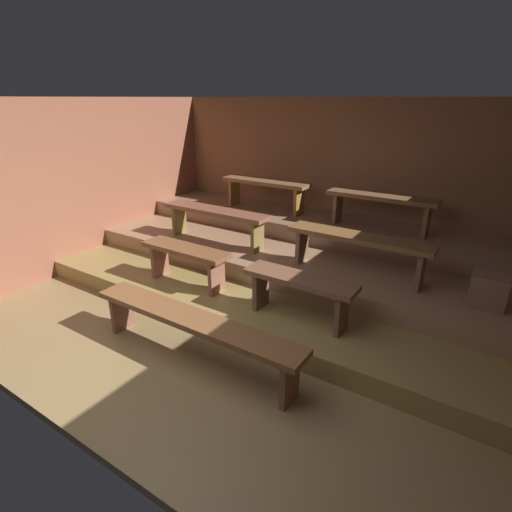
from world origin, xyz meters
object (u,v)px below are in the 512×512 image
object	(u,v)px
bench_upper_left	(265,187)
bench_lower_right	(299,287)
bench_floor_center	(193,324)
wooden_crate_middle	(489,289)
bench_lower_left	(186,256)
bench_upper_right	(381,202)
bench_middle_right	(358,243)
bench_middle_left	(215,216)

from	to	relation	value
bench_upper_left	bench_lower_right	bearing A→B (deg)	-50.43
bench_floor_center	wooden_crate_middle	size ratio (longest dim) A/B	7.08
bench_lower_left	bench_upper_left	distance (m)	2.04
bench_floor_center	bench_lower_right	bearing A→B (deg)	54.21
bench_upper_right	bench_lower_right	bearing A→B (deg)	-94.32
bench_floor_center	wooden_crate_middle	world-z (taller)	wooden_crate_middle
bench_lower_left	bench_middle_right	world-z (taller)	bench_middle_right
bench_middle_right	bench_middle_left	bearing A→B (deg)	180.00
bench_upper_right	bench_upper_left	bearing A→B (deg)	180.00
bench_lower_right	wooden_crate_middle	distance (m)	1.80
bench_lower_right	bench_upper_left	xyz separation A→B (m)	(-1.64, 1.98, 0.45)
bench_floor_center	wooden_crate_middle	distance (m)	2.82
wooden_crate_middle	bench_upper_right	bearing A→B (deg)	142.44
bench_upper_left	bench_floor_center	bearing A→B (deg)	-70.43
bench_middle_left	wooden_crate_middle	xyz separation A→B (m)	(3.30, 0.02, -0.22)
bench_floor_center	bench_upper_right	distance (m)	3.02
bench_lower_left	bench_middle_left	xyz separation A→B (m)	(-0.25, 0.88, 0.24)
bench_upper_left	bench_upper_right	distance (m)	1.79
bench_floor_center	bench_lower_right	size ratio (longest dim) A/B	1.98
bench_upper_left	wooden_crate_middle	xyz separation A→B (m)	(3.20, -1.08, -0.43)
bench_lower_right	wooden_crate_middle	size ratio (longest dim) A/B	3.59
bench_middle_left	bench_floor_center	bearing A→B (deg)	-57.45
bench_lower_right	bench_middle_left	bearing A→B (deg)	153.14
bench_middle_right	wooden_crate_middle	distance (m)	1.32
bench_middle_left	bench_upper_left	size ratio (longest dim) A/B	1.13
bench_middle_right	bench_upper_left	xyz separation A→B (m)	(-1.89, 1.10, 0.21)
bench_lower_left	wooden_crate_middle	distance (m)	3.18
bench_middle_left	bench_lower_left	bearing A→B (deg)	-73.97
bench_lower_left	wooden_crate_middle	xyz separation A→B (m)	(3.05, 0.90, 0.02)
bench_lower_left	bench_lower_right	xyz separation A→B (m)	(1.49, 0.00, 0.00)
bench_lower_left	bench_middle_right	bearing A→B (deg)	26.86
bench_floor_center	bench_lower_left	size ratio (longest dim) A/B	1.98
bench_lower_right	bench_middle_right	distance (m)	0.95
bench_lower_right	bench_upper_right	world-z (taller)	bench_upper_right
bench_upper_right	bench_lower_left	bearing A→B (deg)	-129.57
bench_middle_left	wooden_crate_middle	world-z (taller)	bench_middle_left
bench_middle_left	bench_middle_right	world-z (taller)	same
wooden_crate_middle	bench_floor_center	bearing A→B (deg)	-141.01
bench_lower_right	wooden_crate_middle	bearing A→B (deg)	30.01
bench_lower_right	bench_middle_left	xyz separation A→B (m)	(-1.74, 0.88, 0.24)
bench_lower_right	bench_floor_center	bearing A→B (deg)	-125.79
bench_floor_center	bench_middle_right	bearing A→B (deg)	63.33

